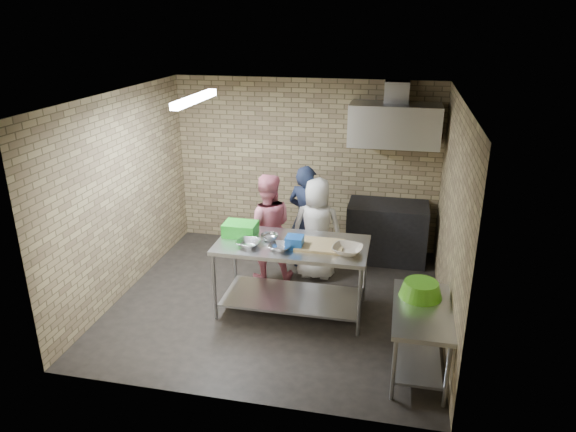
{
  "coord_description": "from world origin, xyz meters",
  "views": [
    {
      "loc": [
        1.44,
        -6.05,
        3.58
      ],
      "look_at": [
        0.1,
        0.2,
        1.15
      ],
      "focal_mm": 33.04,
      "sensor_mm": 36.0,
      "label": 1
    }
  ],
  "objects_px": {
    "side_counter": "(419,339)",
    "man_navy": "(306,218)",
    "green_basin": "(421,289)",
    "green_crate": "(240,229)",
    "stove": "(387,232)",
    "prep_table": "(292,277)",
    "woman_white": "(317,229)",
    "blue_tub": "(294,242)",
    "bottle_green": "(426,129)",
    "woman_pink": "(267,228)",
    "bottle_red": "(398,127)"
  },
  "relations": [
    {
      "from": "bottle_red",
      "to": "woman_white",
      "type": "xyz_separation_m",
      "value": [
        -1.02,
        -1.06,
        -1.29
      ]
    },
    {
      "from": "stove",
      "to": "woman_pink",
      "type": "height_order",
      "value": "woman_pink"
    },
    {
      "from": "prep_table",
      "to": "blue_tub",
      "type": "height_order",
      "value": "blue_tub"
    },
    {
      "from": "blue_tub",
      "to": "woman_pink",
      "type": "xyz_separation_m",
      "value": [
        -0.58,
        0.91,
        -0.23
      ]
    },
    {
      "from": "stove",
      "to": "woman_white",
      "type": "bearing_deg",
      "value": -139.73
    },
    {
      "from": "stove",
      "to": "green_basin",
      "type": "relative_size",
      "value": 2.61
    },
    {
      "from": "side_counter",
      "to": "green_basin",
      "type": "height_order",
      "value": "green_basin"
    },
    {
      "from": "green_basin",
      "to": "bottle_red",
      "type": "distance_m",
      "value": 3.01
    },
    {
      "from": "stove",
      "to": "bottle_red",
      "type": "distance_m",
      "value": 1.6
    },
    {
      "from": "prep_table",
      "to": "green_basin",
      "type": "relative_size",
      "value": 4.08
    },
    {
      "from": "stove",
      "to": "bottle_green",
      "type": "height_order",
      "value": "bottle_green"
    },
    {
      "from": "side_counter",
      "to": "man_navy",
      "type": "bearing_deg",
      "value": 126.68
    },
    {
      "from": "stove",
      "to": "green_basin",
      "type": "bearing_deg",
      "value": -80.24
    },
    {
      "from": "prep_table",
      "to": "side_counter",
      "type": "bearing_deg",
      "value": -30.57
    },
    {
      "from": "bottle_green",
      "to": "woman_pink",
      "type": "relative_size",
      "value": 0.1
    },
    {
      "from": "green_crate",
      "to": "blue_tub",
      "type": "xyz_separation_m",
      "value": [
        0.75,
        -0.22,
        -0.02
      ]
    },
    {
      "from": "green_crate",
      "to": "woman_white",
      "type": "distance_m",
      "value": 1.26
    },
    {
      "from": "blue_tub",
      "to": "man_navy",
      "type": "bearing_deg",
      "value": 94.43
    },
    {
      "from": "green_basin",
      "to": "bottle_red",
      "type": "xyz_separation_m",
      "value": [
        -0.38,
        2.74,
        1.19
      ]
    },
    {
      "from": "green_crate",
      "to": "green_basin",
      "type": "height_order",
      "value": "green_crate"
    },
    {
      "from": "man_navy",
      "to": "woman_pink",
      "type": "xyz_separation_m",
      "value": [
        -0.48,
        -0.44,
        -0.01
      ]
    },
    {
      "from": "stove",
      "to": "woman_pink",
      "type": "xyz_separation_m",
      "value": [
        -1.65,
        -1.01,
        0.33
      ]
    },
    {
      "from": "stove",
      "to": "bottle_red",
      "type": "relative_size",
      "value": 6.67
    },
    {
      "from": "side_counter",
      "to": "woman_white",
      "type": "bearing_deg",
      "value": 126.24
    },
    {
      "from": "prep_table",
      "to": "bottle_red",
      "type": "distance_m",
      "value": 2.84
    },
    {
      "from": "blue_tub",
      "to": "woman_white",
      "type": "distance_m",
      "value": 1.14
    },
    {
      "from": "stove",
      "to": "prep_table",
      "type": "bearing_deg",
      "value": -121.51
    },
    {
      "from": "side_counter",
      "to": "bottle_red",
      "type": "distance_m",
      "value": 3.44
    },
    {
      "from": "stove",
      "to": "bottle_green",
      "type": "distance_m",
      "value": 1.65
    },
    {
      "from": "bottle_red",
      "to": "side_counter",
      "type": "bearing_deg",
      "value": -82.38
    },
    {
      "from": "green_crate",
      "to": "woman_pink",
      "type": "height_order",
      "value": "woman_pink"
    },
    {
      "from": "green_basin",
      "to": "woman_pink",
      "type": "bearing_deg",
      "value": 144.37
    },
    {
      "from": "blue_tub",
      "to": "green_basin",
      "type": "xyz_separation_m",
      "value": [
        1.5,
        -0.58,
        -0.17
      ]
    },
    {
      "from": "prep_table",
      "to": "woman_white",
      "type": "bearing_deg",
      "value": 81.38
    },
    {
      "from": "prep_table",
      "to": "bottle_green",
      "type": "relative_size",
      "value": 12.51
    },
    {
      "from": "blue_tub",
      "to": "woman_white",
      "type": "relative_size",
      "value": 0.14
    },
    {
      "from": "side_counter",
      "to": "man_navy",
      "type": "relative_size",
      "value": 0.75
    },
    {
      "from": "woman_white",
      "to": "man_navy",
      "type": "bearing_deg",
      "value": -49.65
    },
    {
      "from": "woman_white",
      "to": "blue_tub",
      "type": "bearing_deg",
      "value": 85.06
    },
    {
      "from": "green_crate",
      "to": "side_counter",
      "type": "bearing_deg",
      "value": -24.76
    },
    {
      "from": "man_navy",
      "to": "bottle_red",
      "type": "bearing_deg",
      "value": -123.86
    },
    {
      "from": "prep_table",
      "to": "man_navy",
      "type": "xyz_separation_m",
      "value": [
        -0.05,
        1.25,
        0.33
      ]
    },
    {
      "from": "side_counter",
      "to": "woman_pink",
      "type": "xyz_separation_m",
      "value": [
        -2.1,
        1.74,
        0.41
      ]
    },
    {
      "from": "side_counter",
      "to": "blue_tub",
      "type": "bearing_deg",
      "value": 151.44
    },
    {
      "from": "prep_table",
      "to": "man_navy",
      "type": "relative_size",
      "value": 1.18
    },
    {
      "from": "bottle_red",
      "to": "bottle_green",
      "type": "height_order",
      "value": "bottle_red"
    },
    {
      "from": "side_counter",
      "to": "bottle_red",
      "type": "height_order",
      "value": "bottle_red"
    },
    {
      "from": "green_crate",
      "to": "man_navy",
      "type": "bearing_deg",
      "value": 60.32
    },
    {
      "from": "green_basin",
      "to": "man_navy",
      "type": "xyz_separation_m",
      "value": [
        -1.6,
        1.93,
        -0.04
      ]
    },
    {
      "from": "man_navy",
      "to": "blue_tub",
      "type": "bearing_deg",
      "value": 117.0
    }
  ]
}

